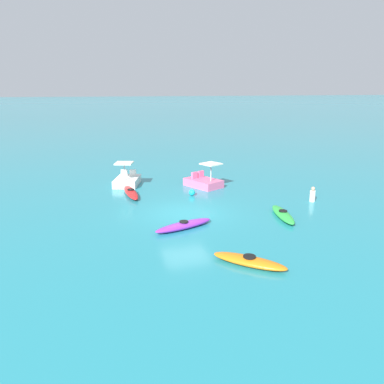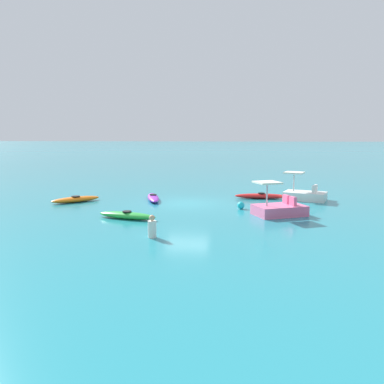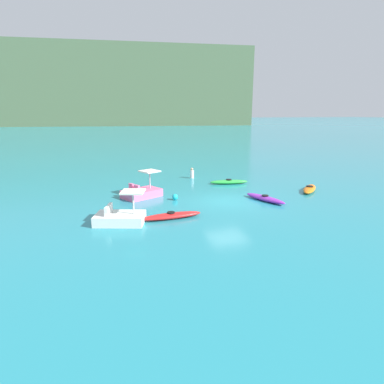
% 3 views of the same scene
% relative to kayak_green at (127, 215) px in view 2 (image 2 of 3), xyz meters
% --- Properties ---
extents(ground_plane, '(600.00, 600.00, 0.00)m').
position_rel_kayak_green_xyz_m(ground_plane, '(-2.12, -4.53, -0.16)').
color(ground_plane, teal).
extents(kayak_green, '(3.02, 1.25, 0.37)m').
position_rel_kayak_green_xyz_m(kayak_green, '(0.00, 0.00, 0.00)').
color(kayak_green, green).
rests_on(kayak_green, ground_plane).
extents(kayak_red, '(3.32, 0.78, 0.37)m').
position_rel_kayak_green_xyz_m(kayak_red, '(-6.41, -6.81, -0.00)').
color(kayak_red, red).
rests_on(kayak_red, ground_plane).
extents(kayak_purple, '(1.58, 3.11, 0.37)m').
position_rel_kayak_green_xyz_m(kayak_purple, '(0.09, -5.25, -0.00)').
color(kayak_purple, purple).
rests_on(kayak_purple, ground_plane).
extents(kayak_orange, '(2.55, 2.55, 0.37)m').
position_rel_kayak_green_xyz_m(kayak_orange, '(4.44, -3.94, 0.00)').
color(kayak_orange, orange).
rests_on(kayak_orange, ground_plane).
extents(pedal_boat_pink, '(2.81, 2.40, 1.68)m').
position_rel_kayak_green_xyz_m(pedal_boat_pink, '(-7.09, -1.88, 0.17)').
color(pedal_boat_pink, pink).
rests_on(pedal_boat_pink, ground_plane).
extents(pedal_boat_white, '(2.76, 2.20, 1.68)m').
position_rel_kayak_green_xyz_m(pedal_boat_white, '(-8.99, -6.70, 0.17)').
color(pedal_boat_white, white).
rests_on(pedal_boat_white, ground_plane).
extents(buoy_cyan, '(0.39, 0.39, 0.39)m').
position_rel_kayak_green_xyz_m(buoy_cyan, '(-5.22, -3.25, 0.03)').
color(buoy_cyan, '#19B7C6').
rests_on(buoy_cyan, ground_plane).
extents(person_near_shore, '(0.45, 0.45, 0.88)m').
position_rel_kayak_green_xyz_m(person_near_shore, '(-2.00, 3.06, 0.22)').
color(person_near_shore, silver).
rests_on(person_near_shore, ground_plane).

